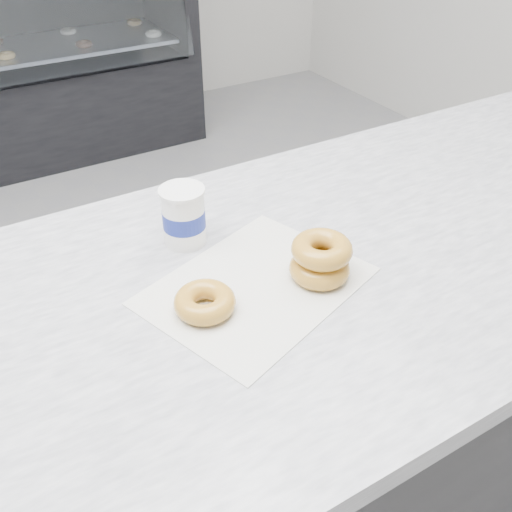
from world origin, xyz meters
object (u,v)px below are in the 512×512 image
at_px(counter, 183,485).
at_px(donut_stack, 321,259).
at_px(donut_single, 205,302).
at_px(coffee_cup, 184,215).

bearing_deg(counter, donut_stack, -9.41).
xyz_separation_m(counter, donut_single, (0.06, -0.02, 0.47)).
height_order(donut_stack, coffee_cup, coffee_cup).
bearing_deg(counter, coffee_cup, 53.93).
bearing_deg(donut_stack, donut_single, 174.56).
distance_m(counter, donut_stack, 0.55).
height_order(counter, donut_single, donut_single).
distance_m(counter, coffee_cup, 0.54).
bearing_deg(donut_stack, coffee_cup, 125.25).
bearing_deg(donut_single, coffee_cup, 73.80).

